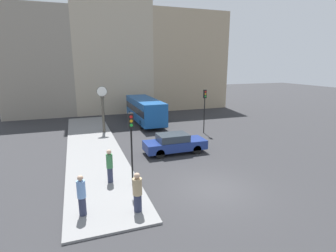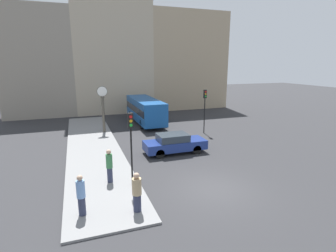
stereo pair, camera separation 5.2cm
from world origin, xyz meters
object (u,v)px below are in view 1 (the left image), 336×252
(sedan_car, at_px, (174,143))
(pedestrian_blue_stripe, at_px, (82,195))
(bus_distant, at_px, (145,109))
(pedestrian_green_hoodie, at_px, (110,166))
(traffic_light_far, at_px, (205,102))
(street_clock, at_px, (103,108))
(pedestrian_tan_coat, at_px, (137,192))
(traffic_light_near, at_px, (131,135))

(sedan_car, xyz_separation_m, pedestrian_blue_stripe, (-6.58, -6.34, 0.29))
(bus_distant, distance_m, pedestrian_green_hoodie, 14.98)
(pedestrian_blue_stripe, bearing_deg, sedan_car, 43.95)
(traffic_light_far, bearing_deg, pedestrian_green_hoodie, -141.01)
(street_clock, relative_size, pedestrian_blue_stripe, 2.37)
(bus_distant, xyz_separation_m, pedestrian_green_hoodie, (-5.59, -13.89, -0.46))
(street_clock, xyz_separation_m, pedestrian_tan_coat, (-0.14, -14.19, -1.41))
(bus_distant, xyz_separation_m, street_clock, (-4.72, -2.99, 0.89))
(pedestrian_green_hoodie, bearing_deg, traffic_light_near, -38.47)
(traffic_light_near, distance_m, street_clock, 11.74)
(bus_distant, bearing_deg, sedan_car, -92.95)
(bus_distant, bearing_deg, traffic_light_far, -56.42)
(traffic_light_near, relative_size, pedestrian_tan_coat, 2.19)
(bus_distant, distance_m, traffic_light_far, 7.44)
(sedan_car, distance_m, traffic_light_far, 6.61)
(pedestrian_tan_coat, bearing_deg, traffic_light_far, 51.27)
(bus_distant, bearing_deg, pedestrian_blue_stripe, -113.08)
(traffic_light_far, relative_size, pedestrian_tan_coat, 2.28)
(sedan_car, relative_size, pedestrian_blue_stripe, 2.49)
(pedestrian_green_hoodie, bearing_deg, bus_distant, 68.06)
(pedestrian_green_hoodie, bearing_deg, street_clock, 85.41)
(sedan_car, relative_size, traffic_light_near, 1.16)
(sedan_car, bearing_deg, street_clock, 119.62)
(traffic_light_near, height_order, traffic_light_far, traffic_light_far)
(sedan_car, xyz_separation_m, bus_distant, (0.53, 10.35, 0.78))
(bus_distant, bearing_deg, pedestrian_tan_coat, -105.78)
(traffic_light_near, height_order, pedestrian_green_hoodie, traffic_light_near)
(pedestrian_green_hoodie, bearing_deg, traffic_light_far, 38.99)
(pedestrian_green_hoodie, xyz_separation_m, pedestrian_blue_stripe, (-1.52, -2.80, -0.03))
(bus_distant, distance_m, street_clock, 5.66)
(pedestrian_green_hoodie, height_order, pedestrian_tan_coat, pedestrian_green_hoodie)
(traffic_light_near, xyz_separation_m, street_clock, (-0.17, 11.73, -0.48))
(street_clock, bearing_deg, pedestrian_blue_stripe, -99.90)
(pedestrian_tan_coat, bearing_deg, sedan_car, 57.67)
(traffic_light_near, relative_size, pedestrian_blue_stripe, 2.15)
(traffic_light_far, relative_size, pedestrian_blue_stripe, 2.25)
(traffic_light_far, bearing_deg, traffic_light_near, -134.85)
(sedan_car, height_order, traffic_light_far, traffic_light_far)
(bus_distant, height_order, pedestrian_blue_stripe, bus_distant)
(bus_distant, relative_size, pedestrian_tan_coat, 4.83)
(bus_distant, relative_size, street_clock, 2.01)
(sedan_car, height_order, pedestrian_blue_stripe, pedestrian_blue_stripe)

